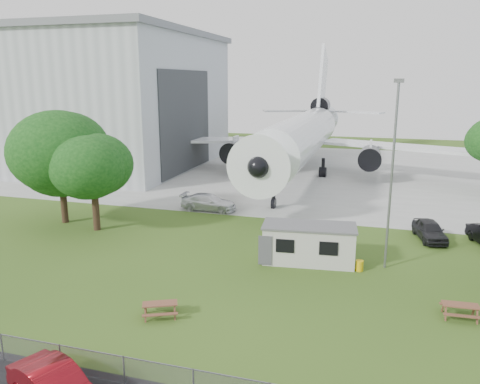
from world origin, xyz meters
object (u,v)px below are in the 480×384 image
(hangar, at_px, (62,98))
(airliner, at_px, (303,134))
(site_cabin, at_px, (309,244))
(picnic_east, at_px, (459,318))
(picnic_west, at_px, (160,316))

(hangar, distance_m, airliner, 36.21)
(hangar, relative_size, site_cabin, 6.25)
(hangar, bearing_deg, airliner, -0.22)
(picnic_east, bearing_deg, site_cabin, 144.64)
(airliner, relative_size, picnic_east, 26.52)
(airliner, height_order, picnic_west, airliner)
(picnic_west, distance_m, picnic_east, 15.57)
(airliner, bearing_deg, picnic_west, -91.60)
(picnic_east, bearing_deg, airliner, 108.27)
(site_cabin, xyz_separation_m, picnic_east, (8.65, -5.47, -1.31))
(hangar, xyz_separation_m, airliner, (35.97, -0.14, -4.14))
(picnic_west, bearing_deg, hangar, 106.05)
(picnic_east, bearing_deg, picnic_west, -167.21)
(hangar, distance_m, picnic_east, 62.02)
(airliner, bearing_deg, hangar, 179.78)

